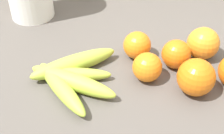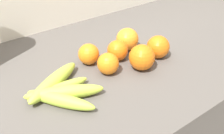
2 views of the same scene
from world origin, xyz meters
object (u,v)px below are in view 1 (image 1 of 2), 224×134
Objects in this scene: orange_front at (176,54)px; orange_center at (147,67)px; banana_bunch at (70,76)px; orange_back_left at (196,77)px; orange_back_right at (203,43)px; orange_right at (137,45)px.

orange_center is at bearing -147.41° from orange_front.
banana_bunch is 0.28m from orange_back_left.
orange_back_left is (0.10, -0.04, 0.01)m from orange_center.
orange_center is 0.17m from orange_back_right.
orange_back_right is 0.97× the size of orange_back_left.
banana_bunch is 0.34m from orange_back_right.
orange_center is 0.97× the size of orange_front.
orange_front is 0.85× the size of orange_back_left.
orange_back_left is at bearing -6.69° from banana_bunch.
banana_bunch is at bearing -176.42° from orange_center.
orange_right is (0.16, 0.10, 0.02)m from banana_bunch.
orange_back_right is (0.32, 0.10, 0.02)m from banana_bunch.
orange_right is 0.18m from orange_back_left.
orange_back_left reaches higher than orange_right.
orange_front is at bearing 106.64° from orange_back_left.
banana_bunch is 0.26m from orange_front.
banana_bunch is 0.19m from orange_right.
orange_center is at bearing 156.75° from orange_back_left.
orange_center is at bearing 3.58° from banana_bunch.
orange_back_right is (0.07, 0.04, 0.00)m from orange_front.
orange_front is (0.09, -0.04, 0.00)m from orange_right.
orange_back_right reaches higher than banana_bunch.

